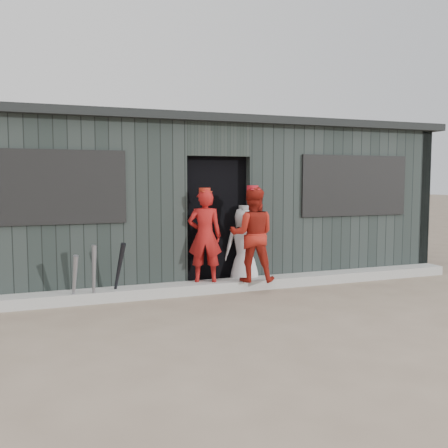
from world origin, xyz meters
name	(u,v)px	position (x,y,z in m)	size (l,w,h in m)	color
ground	(279,323)	(0.00, 0.00, 0.00)	(80.00, 80.00, 0.00)	#756351
curb	(224,286)	(0.00, 1.82, 0.07)	(8.00, 0.36, 0.15)	#9C9C97
bat_left	(74,280)	(-2.14, 1.64, 0.35)	(0.07, 0.07, 0.71)	gray
bat_mid	(94,275)	(-1.89, 1.65, 0.40)	(0.07, 0.07, 0.80)	slate
bat_right	(118,271)	(-1.56, 1.74, 0.41)	(0.07, 0.07, 0.84)	black
player_red_left	(205,236)	(-0.28, 1.86, 0.83)	(0.49, 0.32, 1.36)	maroon
player_red_right	(252,234)	(0.39, 1.65, 0.85)	(0.68, 0.53, 1.39)	maroon
player_grey_back	(244,247)	(0.43, 2.05, 0.61)	(0.60, 0.39, 1.23)	silver
dugout	(190,200)	(0.00, 3.50, 1.29)	(8.30, 3.30, 2.62)	black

